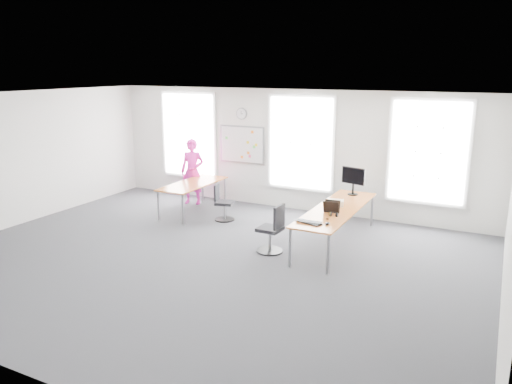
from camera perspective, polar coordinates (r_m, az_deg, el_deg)
The scene contains 22 objects.
floor at distance 9.48m, azimuth -5.87°, elevation -7.73°, with size 10.00×10.00×0.00m, color #252529.
ceiling at distance 8.82m, azimuth -6.36°, elevation 10.67°, with size 10.00×10.00×0.00m, color white.
wall_back at distance 12.51m, azimuth 3.90°, elevation 4.80°, with size 10.00×10.00×0.00m, color silver.
wall_front at distance 6.21m, azimuth -26.65°, elevation -6.37°, with size 10.00×10.00×0.00m, color silver.
wall_left at distance 12.44m, azimuth -25.88°, elevation 3.36°, with size 10.00×10.00×0.00m, color silver.
window_left at distance 13.89m, azimuth -7.67°, elevation 6.47°, with size 1.60×0.06×2.20m, color silver.
window_mid at distance 12.34m, azimuth 5.15°, elevation 5.59°, with size 1.60×0.06×2.20m, color silver.
window_right at distance 11.59m, azimuth 19.09°, elevation 4.32°, with size 1.60×0.06×2.20m, color silver.
desk_right at distance 10.14m, azimuth 9.16°, elevation -2.11°, with size 0.84×3.14×0.77m.
desk_left at distance 12.38m, azimuth -7.20°, elevation 0.75°, with size 0.81×2.04×0.74m.
chair_right at distance 9.68m, azimuth 1.90°, elevation -4.53°, with size 0.51×0.51×0.97m.
chair_left at distance 11.74m, azimuth -3.88°, elevation -1.41°, with size 0.49×0.49×0.87m.
person at distance 13.15m, azimuth -7.28°, elevation 2.32°, with size 0.62×0.41×1.71m, color #EE26B0.
whiteboard at distance 13.06m, azimuth -1.63°, elevation 5.44°, with size 1.20×0.03×0.90m, color silver.
wall_clock at distance 12.96m, azimuth -1.65°, elevation 8.94°, with size 0.30×0.30×0.04m, color gray.
keyboard at distance 9.10m, azimuth 6.07°, elevation -3.48°, with size 0.49×0.17×0.02m, color black.
mouse at distance 9.05m, azimuth 8.17°, elevation -3.58°, with size 0.08×0.12×0.05m, color black.
lens_cap at distance 9.37m, azimuth 8.16°, elevation -3.08°, with size 0.06×0.06×0.01m, color black.
headphones at distance 9.55m, azimuth 8.83°, elevation -2.54°, with size 0.16×0.09×0.09m.
laptop_sleeve at distance 9.75m, azimuth 8.64°, elevation -1.68°, with size 0.31×0.19×0.25m.
paper_stack at distance 10.31m, azimuth 9.09°, elevation -1.22°, with size 0.32×0.24×0.11m, color beige.
monitor at distance 11.15m, azimuth 11.05°, elevation 1.52°, with size 0.55×0.23×0.62m.
Camera 1 is at (4.81, -7.37, 3.51)m, focal length 35.00 mm.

